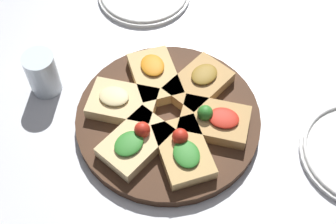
% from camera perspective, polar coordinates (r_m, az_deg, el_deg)
% --- Properties ---
extents(ground_plane, '(3.00, 3.00, 0.00)m').
position_cam_1_polar(ground_plane, '(0.94, 0.00, -1.24)').
color(ground_plane, silver).
extents(serving_board, '(0.37, 0.37, 0.02)m').
position_cam_1_polar(serving_board, '(0.93, 0.00, -0.86)').
color(serving_board, '#422819').
rests_on(serving_board, ground_plane).
extents(focaccia_slice_0, '(0.15, 0.13, 0.04)m').
position_cam_1_polar(focaccia_slice_0, '(0.96, -1.63, 4.44)').
color(focaccia_slice_0, '#DBB775').
rests_on(focaccia_slice_0, serving_board).
extents(focaccia_slice_1, '(0.16, 0.15, 0.04)m').
position_cam_1_polar(focaccia_slice_1, '(0.92, -5.62, 1.15)').
color(focaccia_slice_1, '#E5C689').
rests_on(focaccia_slice_1, serving_board).
extents(focaccia_slice_2, '(0.11, 0.14, 0.05)m').
position_cam_1_polar(focaccia_slice_2, '(0.87, -3.97, -3.63)').
color(focaccia_slice_2, '#E5C689').
rests_on(focaccia_slice_2, serving_board).
extents(focaccia_slice_3, '(0.15, 0.13, 0.05)m').
position_cam_1_polar(focaccia_slice_3, '(0.86, 1.87, -4.69)').
color(focaccia_slice_3, tan).
rests_on(focaccia_slice_3, serving_board).
extents(focaccia_slice_4, '(0.16, 0.15, 0.05)m').
position_cam_1_polar(focaccia_slice_4, '(0.90, 5.67, -1.03)').
color(focaccia_slice_4, tan).
rests_on(focaccia_slice_4, serving_board).
extents(focaccia_slice_5, '(0.10, 0.14, 0.04)m').
position_cam_1_polar(focaccia_slice_5, '(0.95, 3.80, 3.47)').
color(focaccia_slice_5, tan).
rests_on(focaccia_slice_5, serving_board).
extents(water_glass, '(0.06, 0.06, 0.10)m').
position_cam_1_polar(water_glass, '(0.98, -15.05, 4.57)').
color(water_glass, silver).
rests_on(water_glass, ground_plane).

